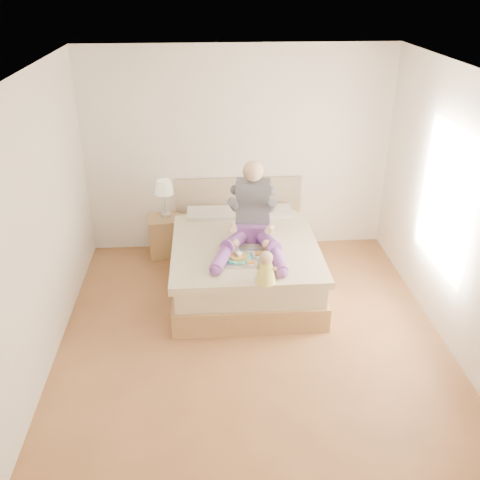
{
  "coord_description": "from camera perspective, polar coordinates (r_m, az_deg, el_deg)",
  "views": [
    {
      "loc": [
        -0.44,
        -4.63,
        3.47
      ],
      "look_at": [
        -0.08,
        0.63,
        0.8
      ],
      "focal_mm": 40.0,
      "sensor_mm": 36.0,
      "label": 1
    }
  ],
  "objects": [
    {
      "name": "nightstand",
      "position": [
        7.28,
        -7.95,
        0.46
      ],
      "size": [
        0.48,
        0.43,
        0.53
      ],
      "rotation": [
        0.0,
        0.0,
        0.11
      ],
      "color": "#977346",
      "rests_on": "ground"
    },
    {
      "name": "tray",
      "position": [
        5.9,
        0.83,
        -1.79
      ],
      "size": [
        0.53,
        0.43,
        0.15
      ],
      "rotation": [
        0.0,
        0.0,
        -0.06
      ],
      "color": "silver",
      "rests_on": "bed"
    },
    {
      "name": "adult",
      "position": [
        6.14,
        1.29,
        2.06
      ],
      "size": [
        0.82,
        1.22,
        0.98
      ],
      "rotation": [
        0.0,
        0.0,
        -0.13
      ],
      "color": "#683789",
      "rests_on": "bed"
    },
    {
      "name": "room",
      "position": [
        5.06,
        2.28,
        4.03
      ],
      "size": [
        4.02,
        4.22,
        2.71
      ],
      "color": "brown",
      "rests_on": "ground"
    },
    {
      "name": "baby",
      "position": [
        5.44,
        2.78,
        -3.17
      ],
      "size": [
        0.24,
        0.32,
        0.35
      ],
      "rotation": [
        0.0,
        0.0,
        -0.25
      ],
      "color": "#FFF950",
      "rests_on": "bed"
    },
    {
      "name": "bed",
      "position": [
        6.54,
        0.4,
        -1.97
      ],
      "size": [
        1.7,
        2.18,
        1.0
      ],
      "color": "#977346",
      "rests_on": "ground"
    },
    {
      "name": "lamp",
      "position": [
        7.06,
        -8.08,
        5.38
      ],
      "size": [
        0.25,
        0.25,
        0.5
      ],
      "color": "silver",
      "rests_on": "nightstand"
    }
  ]
}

